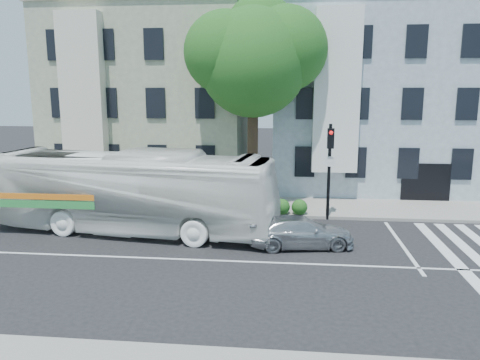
# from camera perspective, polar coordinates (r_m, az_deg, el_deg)

# --- Properties ---
(ground) EXTENTS (120.00, 120.00, 0.00)m
(ground) POSITION_cam_1_polar(r_m,az_deg,el_deg) (17.27, -0.69, -9.88)
(ground) COLOR black
(ground) RESTS_ON ground
(sidewalk_far) EXTENTS (80.00, 4.00, 0.15)m
(sidewalk_far) POSITION_cam_1_polar(r_m,az_deg,el_deg) (24.86, 1.43, -3.17)
(sidewalk_far) COLOR gray
(sidewalk_far) RESTS_ON ground
(building_left) EXTENTS (12.00, 10.00, 11.00)m
(building_left) POSITION_cam_1_polar(r_m,az_deg,el_deg) (32.28, -10.17, 9.65)
(building_left) COLOR gray
(building_left) RESTS_ON ground
(building_right) EXTENTS (12.00, 10.00, 11.00)m
(building_right) POSITION_cam_1_polar(r_m,az_deg,el_deg) (31.46, 15.52, 9.40)
(building_right) COLOR #8795A1
(building_right) RESTS_ON ground
(street_tree) EXTENTS (7.30, 5.90, 11.10)m
(street_tree) POSITION_cam_1_polar(r_m,az_deg,el_deg) (24.89, 1.80, 14.84)
(street_tree) COLOR #2D2116
(street_tree) RESTS_ON ground
(bus) EXTENTS (4.74, 13.16, 3.58)m
(bus) POSITION_cam_1_polar(r_m,az_deg,el_deg) (20.88, -13.25, -1.36)
(bus) COLOR white
(bus) RESTS_ON ground
(sedan) EXTENTS (2.35, 4.41, 1.22)m
(sedan) POSITION_cam_1_polar(r_m,az_deg,el_deg) (18.76, 7.39, -6.29)
(sedan) COLOR #B5B8BC
(sedan) RESTS_ON ground
(hedge) EXTENTS (8.54, 1.55, 0.70)m
(hedge) POSITION_cam_1_polar(r_m,az_deg,el_deg) (23.32, -3.25, -3.06)
(hedge) COLOR #21541B
(hedge) RESTS_ON sidewalk_far
(traffic_signal) EXTENTS (0.48, 0.54, 4.59)m
(traffic_signal) POSITION_cam_1_polar(r_m,az_deg,el_deg) (22.29, 10.87, 2.56)
(traffic_signal) COLOR black
(traffic_signal) RESTS_ON ground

